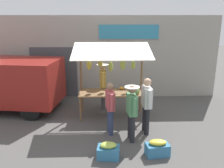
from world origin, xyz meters
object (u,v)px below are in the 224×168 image
(shopper_in_striped_shirt, at_px, (132,109))
(shopper_with_ponytail, at_px, (110,105))
(shopper_with_shopping_bag, at_px, (147,102))
(produce_crate_side, at_px, (157,148))
(produce_crate_near, at_px, (108,151))
(vendor_with_sunhat, at_px, (103,82))
(market_stall, at_px, (112,73))

(shopper_in_striped_shirt, bearing_deg, shopper_with_ponytail, 45.85)
(shopper_with_ponytail, height_order, shopper_with_shopping_bag, shopper_with_shopping_bag)
(shopper_with_ponytail, xyz_separation_m, produce_crate_side, (-1.15, 1.23, -0.69))
(shopper_with_shopping_bag, xyz_separation_m, produce_crate_near, (1.13, 1.31, -0.79))
(produce_crate_near, bearing_deg, vendor_with_sunhat, -87.47)
(shopper_in_striped_shirt, distance_m, produce_crate_side, 1.23)
(vendor_with_sunhat, distance_m, shopper_with_shopping_bag, 2.37)
(produce_crate_side, bearing_deg, produce_crate_near, 3.51)
(market_stall, bearing_deg, vendor_with_sunhat, -66.08)
(market_stall, relative_size, produce_crate_side, 4.06)
(market_stall, xyz_separation_m, produce_crate_near, (0.17, 2.58, -1.36))
(shopper_with_ponytail, relative_size, shopper_in_striped_shirt, 0.97)
(shopper_with_shopping_bag, height_order, produce_crate_near, shopper_with_shopping_bag)
(produce_crate_near, height_order, produce_crate_side, produce_crate_side)
(shopper_with_ponytail, bearing_deg, produce_crate_side, -144.74)
(produce_crate_near, relative_size, produce_crate_side, 0.93)
(vendor_with_sunhat, xyz_separation_m, shopper_with_ponytail, (-0.22, 1.99, -0.15))
(market_stall, relative_size, vendor_with_sunhat, 1.45)
(shopper_in_striped_shirt, bearing_deg, vendor_with_sunhat, 11.28)
(shopper_in_striped_shirt, relative_size, produce_crate_side, 2.60)
(market_stall, bearing_deg, produce_crate_side, 112.80)
(produce_crate_side, bearing_deg, shopper_with_ponytail, -46.98)
(vendor_with_sunhat, distance_m, shopper_in_striped_shirt, 2.56)
(shopper_with_shopping_bag, distance_m, produce_crate_side, 1.47)
(market_stall, height_order, shopper_in_striped_shirt, market_stall)
(vendor_with_sunhat, relative_size, shopper_in_striped_shirt, 1.08)
(market_stall, distance_m, shopper_in_striped_shirt, 1.88)
(shopper_with_ponytail, height_order, shopper_in_striped_shirt, shopper_in_striped_shirt)
(vendor_with_sunhat, distance_m, produce_crate_side, 3.61)
(market_stall, height_order, produce_crate_side, market_stall)
(shopper_with_ponytail, height_order, produce_crate_side, shopper_with_ponytail)
(shopper_with_shopping_bag, bearing_deg, shopper_in_striped_shirt, 128.06)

